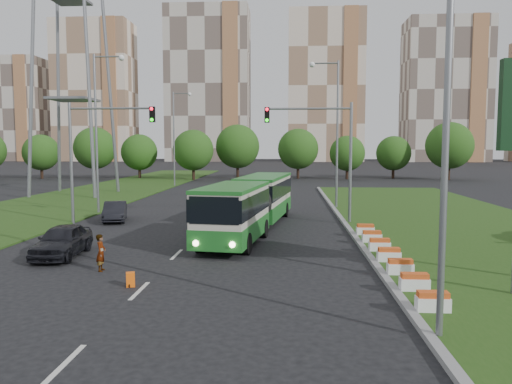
# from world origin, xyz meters

# --- Properties ---
(ground) EXTENTS (360.00, 360.00, 0.00)m
(ground) POSITION_xyz_m (0.00, 0.00, 0.00)
(ground) COLOR black
(ground) RESTS_ON ground
(grass_median) EXTENTS (14.00, 60.00, 0.15)m
(grass_median) POSITION_xyz_m (13.00, 8.00, 0.07)
(grass_median) COLOR #234714
(grass_median) RESTS_ON ground
(median_kerb) EXTENTS (0.30, 60.00, 0.18)m
(median_kerb) POSITION_xyz_m (6.05, 8.00, 0.09)
(median_kerb) COLOR gray
(median_kerb) RESTS_ON ground
(left_verge) EXTENTS (12.00, 110.00, 0.10)m
(left_verge) POSITION_xyz_m (-18.00, 25.00, 0.05)
(left_verge) COLOR #234714
(left_verge) RESTS_ON ground
(lane_markings) EXTENTS (0.20, 100.00, 0.01)m
(lane_markings) POSITION_xyz_m (-3.00, 20.00, 0.00)
(lane_markings) COLOR silver
(lane_markings) RESTS_ON ground
(flower_planters) EXTENTS (1.10, 13.70, 0.60)m
(flower_planters) POSITION_xyz_m (6.70, -1.40, 0.45)
(flower_planters) COLOR white
(flower_planters) RESTS_ON grass_median
(traffic_mast_median) EXTENTS (5.76, 0.32, 8.00)m
(traffic_mast_median) POSITION_xyz_m (4.78, 10.00, 5.35)
(traffic_mast_median) COLOR gray
(traffic_mast_median) RESTS_ON ground
(traffic_mast_left) EXTENTS (5.76, 0.32, 8.00)m
(traffic_mast_left) POSITION_xyz_m (-10.38, 9.00, 5.35)
(traffic_mast_left) COLOR gray
(traffic_mast_left) RESTS_ON ground
(street_lamps) EXTENTS (36.00, 60.00, 12.00)m
(street_lamps) POSITION_xyz_m (-3.00, 10.00, 6.00)
(street_lamps) COLOR gray
(street_lamps) RESTS_ON ground
(tree_line) EXTENTS (120.00, 8.00, 9.00)m
(tree_line) POSITION_xyz_m (10.00, 55.00, 4.50)
(tree_line) COLOR #265516
(tree_line) RESTS_ON ground
(apartment_tower_west) EXTENTS (26.00, 15.00, 48.00)m
(apartment_tower_west) POSITION_xyz_m (-65.00, 150.00, 24.00)
(apartment_tower_west) COLOR beige
(apartment_tower_west) RESTS_ON ground
(apartment_tower_cwest) EXTENTS (28.00, 15.00, 52.00)m
(apartment_tower_cwest) POSITION_xyz_m (-25.00, 150.00, 26.00)
(apartment_tower_cwest) COLOR beige
(apartment_tower_cwest) RESTS_ON ground
(apartment_tower_ceast) EXTENTS (25.00, 15.00, 50.00)m
(apartment_tower_ceast) POSITION_xyz_m (15.00, 150.00, 25.00)
(apartment_tower_ceast) COLOR beige
(apartment_tower_ceast) RESTS_ON ground
(apartment_tower_east) EXTENTS (27.00, 15.00, 47.00)m
(apartment_tower_east) POSITION_xyz_m (55.00, 150.00, 23.50)
(apartment_tower_east) COLOR beige
(apartment_tower_east) RESTS_ON ground
(midrise_west) EXTENTS (22.00, 14.00, 36.00)m
(midrise_west) POSITION_xyz_m (-95.00, 150.00, 18.00)
(midrise_west) COLOR beige
(midrise_west) RESTS_ON ground
(articulated_bus) EXTENTS (2.59, 16.61, 2.73)m
(articulated_bus) POSITION_xyz_m (0.01, 7.09, 1.67)
(articulated_bus) COLOR beige
(articulated_bus) RESTS_ON ground
(car_left_near) EXTENTS (2.06, 4.52, 1.50)m
(car_left_near) POSITION_xyz_m (-8.23, -0.75, 0.75)
(car_left_near) COLOR black
(car_left_near) RESTS_ON ground
(car_left_far) EXTENTS (2.44, 4.30, 1.34)m
(car_left_far) POSITION_xyz_m (-9.60, 10.30, 0.67)
(car_left_far) COLOR black
(car_left_far) RESTS_ON ground
(pedestrian) EXTENTS (0.42, 0.59, 1.53)m
(pedestrian) POSITION_xyz_m (-5.41, -3.29, 0.77)
(pedestrian) COLOR gray
(pedestrian) RESTS_ON ground
(shopping_trolley) EXTENTS (0.31, 0.33, 0.53)m
(shopping_trolley) POSITION_xyz_m (-3.48, -5.50, 0.26)
(shopping_trolley) COLOR #FF610D
(shopping_trolley) RESTS_ON ground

